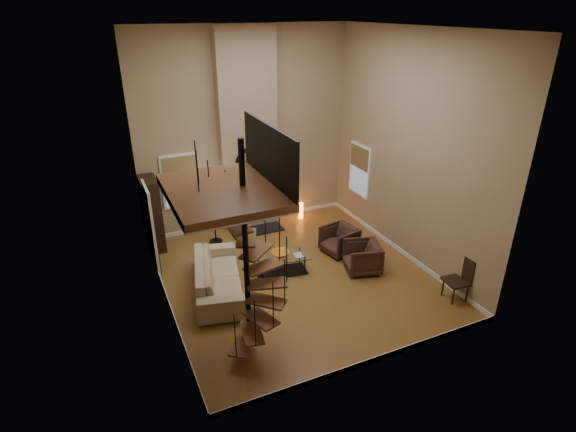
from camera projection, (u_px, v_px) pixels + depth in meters
name	position (u px, v px, depth m)	size (l,w,h in m)	color
ground	(295.00, 275.00, 10.84)	(6.00, 6.50, 0.01)	#A87536
back_wall	(245.00, 131.00, 12.36)	(6.00, 0.02, 5.50)	tan
front_wall	(385.00, 228.00, 6.99)	(6.00, 0.02, 5.50)	tan
left_wall	(153.00, 187.00, 8.56)	(0.02, 6.50, 5.50)	tan
right_wall	(409.00, 150.00, 10.79)	(0.02, 6.50, 5.50)	tan
ceiling	(297.00, 28.00, 8.51)	(6.00, 6.50, 0.01)	silver
baseboard_back	(249.00, 220.00, 13.49)	(6.00, 0.02, 0.12)	white
baseboard_front	(371.00, 361.00, 8.13)	(6.00, 0.02, 0.12)	white
baseboard_left	(169.00, 304.00, 9.70)	(0.02, 6.50, 0.12)	white
baseboard_right	(397.00, 248.00, 11.92)	(0.02, 6.50, 0.12)	white
chimney_breast	(248.00, 133.00, 12.20)	(1.60, 0.38, 5.50)	tan
hearth	(257.00, 230.00, 12.95)	(1.50, 0.60, 0.04)	black
firebox	(253.00, 210.00, 12.97)	(0.95, 0.02, 0.72)	black
mantel	(253.00, 191.00, 12.65)	(1.70, 0.18, 0.06)	white
mirror_frame	(251.00, 164.00, 12.36)	(0.94, 0.94, 0.10)	black
mirror_disc	(251.00, 163.00, 12.37)	(0.80, 0.80, 0.01)	white
vase_left	(234.00, 189.00, 12.41)	(0.24, 0.24, 0.25)	black
vase_right	(272.00, 183.00, 12.85)	(0.20, 0.20, 0.21)	#1A525B
window_back	(181.00, 180.00, 12.10)	(1.02, 0.06, 1.52)	white
window_right	(360.00, 169.00, 12.91)	(0.06, 1.02, 1.52)	white
entry_door	(152.00, 228.00, 10.78)	(0.10, 1.05, 2.16)	white
loft	(228.00, 187.00, 7.22)	(1.70, 2.20, 1.09)	brown
spiral_stair	(247.00, 262.00, 7.94)	(1.47, 1.47, 4.06)	black
hutch	(152.00, 215.00, 11.71)	(0.42, 0.89, 1.99)	black
sofa	(217.00, 275.00, 10.10)	(2.51, 0.98, 0.73)	tan
armchair_near	(341.00, 239.00, 11.74)	(0.79, 0.81, 0.74)	#43271F
armchair_far	(365.00, 257.00, 10.91)	(0.80, 0.83, 0.75)	#43271F
coffee_table	(281.00, 262.00, 10.83)	(1.40, 0.85, 0.48)	silver
bowl	(280.00, 253.00, 10.78)	(0.43, 0.43, 0.11)	orange
book	(297.00, 256.00, 10.76)	(0.20, 0.26, 0.03)	gray
floor_lamp	(212.00, 194.00, 11.78)	(0.40, 0.40, 1.71)	black
accent_lamp	(301.00, 210.00, 13.66)	(0.14, 0.14, 0.49)	orange
side_chair	(460.00, 277.00, 9.79)	(0.53, 0.53, 1.01)	black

